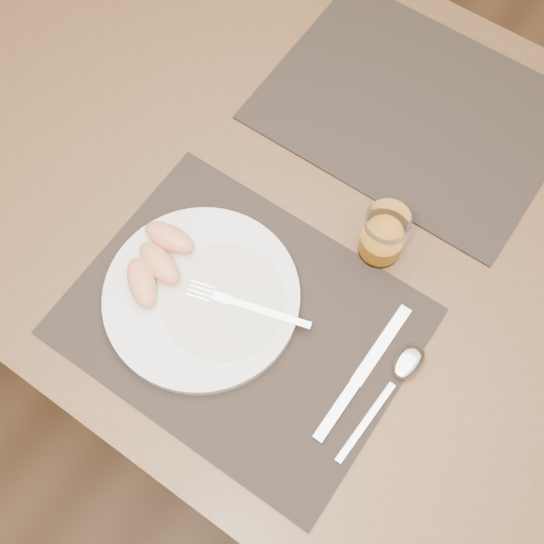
{
  "coord_description": "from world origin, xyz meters",
  "views": [
    {
      "loc": [
        0.19,
        -0.45,
        1.63
      ],
      "look_at": [
        -0.02,
        -0.14,
        0.77
      ],
      "focal_mm": 45.0,
      "sensor_mm": 36.0,
      "label": 1
    }
  ],
  "objects": [
    {
      "name": "table",
      "position": [
        0.0,
        0.0,
        0.67
      ],
      "size": [
        1.4,
        0.9,
        0.75
      ],
      "color": "brown",
      "rests_on": "ground"
    },
    {
      "name": "placemat_near",
      "position": [
        -0.02,
        -0.22,
        0.75
      ],
      "size": [
        0.45,
        0.35,
        0.0
      ],
      "primitive_type": "cube",
      "rotation": [
        0.0,
        0.0,
        0.01
      ],
      "color": "black",
      "rests_on": "table"
    },
    {
      "name": "plate",
      "position": [
        -0.08,
        -0.23,
        0.76
      ],
      "size": [
        0.27,
        0.27,
        0.02
      ],
      "primitive_type": "cylinder",
      "color": "white",
      "rests_on": "placemat_near"
    },
    {
      "name": "juice_glass",
      "position": [
        0.08,
        -0.02,
        0.8
      ],
      "size": [
        0.06,
        0.06,
        0.09
      ],
      "color": "white",
      "rests_on": "placemat_near"
    },
    {
      "name": "fork",
      "position": [
        -0.03,
        -0.21,
        0.77
      ],
      "size": [
        0.17,
        0.07,
        0.0
      ],
      "color": "silver",
      "rests_on": "plate"
    },
    {
      "name": "spoon",
      "position": [
        0.2,
        -0.16,
        0.76
      ],
      "size": [
        0.04,
        0.19,
        0.01
      ],
      "color": "silver",
      "rests_on": "placemat_near"
    },
    {
      "name": "plate_dressing",
      "position": [
        -0.05,
        -0.22,
        0.77
      ],
      "size": [
        0.17,
        0.17,
        0.0
      ],
      "color": "white",
      "rests_on": "plate"
    },
    {
      "name": "knife",
      "position": [
        0.16,
        -0.21,
        0.76
      ],
      "size": [
        0.02,
        0.22,
        0.01
      ],
      "color": "silver",
      "rests_on": "placemat_near"
    },
    {
      "name": "ground",
      "position": [
        0.0,
        0.0,
        0.0
      ],
      "size": [
        5.0,
        5.0,
        0.0
      ],
      "primitive_type": "plane",
      "color": "#53351C",
      "rests_on": "ground"
    },
    {
      "name": "grapefruit_wedges",
      "position": [
        -0.15,
        -0.22,
        0.79
      ],
      "size": [
        0.1,
        0.14,
        0.03
      ],
      "color": "#E8945E",
      "rests_on": "plate"
    },
    {
      "name": "placemat_far",
      "position": [
        0.0,
        0.22,
        0.75
      ],
      "size": [
        0.45,
        0.35,
        0.0
      ],
      "primitive_type": "cube",
      "rotation": [
        0.0,
        0.0,
        0.0
      ],
      "color": "black",
      "rests_on": "table"
    }
  ]
}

